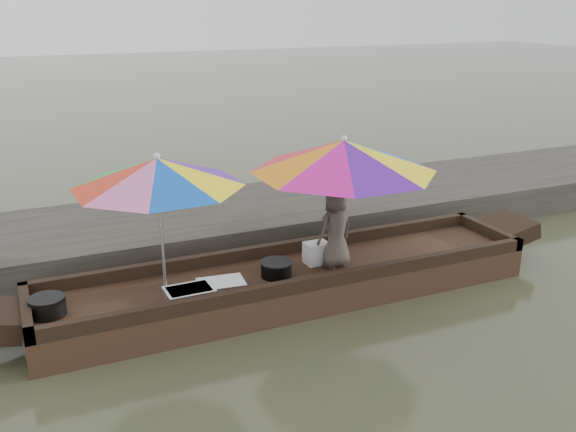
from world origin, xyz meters
name	(u,v)px	position (x,y,z in m)	size (l,w,h in m)	color
water	(291,298)	(0.00, 0.00, 0.00)	(80.00, 80.00, 0.00)	#414730
dock	(230,223)	(0.00, 2.20, 0.25)	(22.00, 2.20, 0.50)	#2D2B26
boat_hull	(291,285)	(0.00, 0.00, 0.17)	(5.89, 1.20, 0.35)	#3A2515
cooking_pot	(47,306)	(-2.69, -0.01, 0.45)	(0.36, 0.36, 0.19)	black
tray_crayfish	(189,293)	(-1.28, -0.17, 0.39)	(0.51, 0.35, 0.09)	silver
tray_scallop	(221,284)	(-0.89, -0.07, 0.38)	(0.51, 0.35, 0.06)	silver
charcoal_grill	(276,269)	(-0.22, -0.06, 0.43)	(0.35, 0.35, 0.17)	black
supply_bag	(317,253)	(0.38, 0.10, 0.48)	(0.28, 0.22, 0.26)	silver
vendor	(336,228)	(0.53, -0.08, 0.83)	(0.47, 0.31, 0.96)	#49423C
umbrella_bow	(161,226)	(-1.49, 0.00, 1.12)	(1.79, 1.79, 1.55)	#4F14A5
umbrella_stern	(342,201)	(0.65, 0.00, 1.12)	(2.18, 2.18, 1.55)	blue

